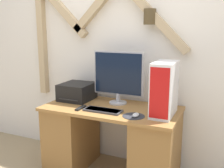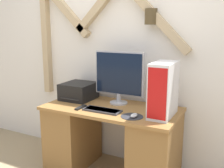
{
  "view_description": "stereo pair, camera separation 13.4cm",
  "coord_description": "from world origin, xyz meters",
  "views": [
    {
      "loc": [
        1.02,
        -1.94,
        1.51
      ],
      "look_at": [
        0.01,
        0.33,
        0.97
      ],
      "focal_mm": 42.0,
      "sensor_mm": 36.0,
      "label": 1
    },
    {
      "loc": [
        1.15,
        -1.89,
        1.51
      ],
      "look_at": [
        0.01,
        0.33,
        0.97
      ],
      "focal_mm": 42.0,
      "sensor_mm": 36.0,
      "label": 2
    }
  ],
  "objects": [
    {
      "name": "mousepad",
      "position": [
        0.29,
        0.16,
        0.73
      ],
      "size": [
        0.2,
        0.2,
        0.0
      ],
      "color": "#2D2D33",
      "rests_on": "desk"
    },
    {
      "name": "desk",
      "position": [
        0.0,
        0.33,
        0.38
      ],
      "size": [
        1.34,
        0.66,
        0.73
      ],
      "color": "olive",
      "rests_on": "ground_plane"
    },
    {
      "name": "mouse",
      "position": [
        0.32,
        0.15,
        0.75
      ],
      "size": [
        0.05,
        0.1,
        0.03
      ],
      "color": "silver",
      "rests_on": "mousepad"
    },
    {
      "name": "wall_back",
      "position": [
        -0.02,
        0.71,
        1.36
      ],
      "size": [
        6.4,
        0.17,
        2.7
      ],
      "color": "white",
      "rests_on": "ground_plane"
    },
    {
      "name": "keyboard",
      "position": [
        -0.02,
        0.18,
        0.74
      ],
      "size": [
        0.36,
        0.14,
        0.02
      ],
      "color": "#3D3D42",
      "rests_on": "desk"
    },
    {
      "name": "remote_control",
      "position": [
        -0.25,
        0.16,
        0.74
      ],
      "size": [
        0.04,
        0.16,
        0.02
      ],
      "color": "black",
      "rests_on": "desk"
    },
    {
      "name": "computer_tower",
      "position": [
        0.53,
        0.31,
        0.97
      ],
      "size": [
        0.18,
        0.37,
        0.48
      ],
      "color": "white",
      "rests_on": "desk"
    },
    {
      "name": "monitor",
      "position": [
        0.01,
        0.49,
        1.03
      ],
      "size": [
        0.53,
        0.18,
        0.54
      ],
      "color": "#B7B7BC",
      "rests_on": "desk"
    },
    {
      "name": "printer",
      "position": [
        -0.46,
        0.44,
        0.82
      ],
      "size": [
        0.33,
        0.35,
        0.18
      ],
      "color": "black",
      "rests_on": "desk"
    }
  ]
}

